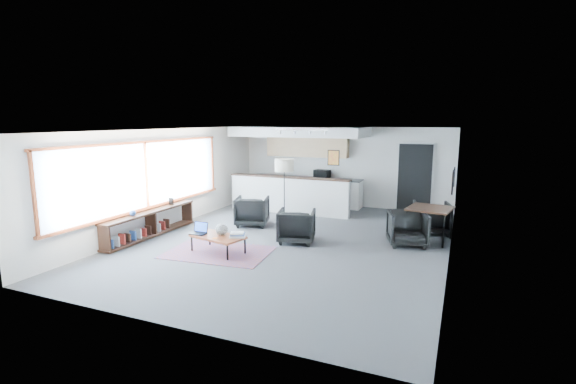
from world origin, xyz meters
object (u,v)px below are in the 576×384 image
at_px(armchair_left, 252,210).
at_px(armchair_right, 297,224).
at_px(book_stack, 238,235).
at_px(coffee_table, 218,237).
at_px(ceramic_pot, 222,229).
at_px(dining_chair_far, 431,218).
at_px(dining_chair_near, 407,230).
at_px(floor_lamp, 284,167).
at_px(dining_table, 430,211).
at_px(laptop, 200,230).
at_px(microwave, 322,173).

relative_size(armchair_left, armchair_right, 1.02).
bearing_deg(book_stack, coffee_table, -168.80).
bearing_deg(ceramic_pot, armchair_left, 101.79).
xyz_separation_m(ceramic_pot, dining_chair_far, (4.04, 3.44, -0.14)).
height_order(book_stack, dining_chair_near, dining_chair_near).
bearing_deg(floor_lamp, coffee_table, -95.82).
bearing_deg(dining_table, dining_chair_near, -126.25).
relative_size(laptop, book_stack, 0.84).
distance_m(coffee_table, ceramic_pot, 0.18).
xyz_separation_m(dining_chair_near, dining_chair_far, (0.43, 1.35, 0.00)).
height_order(book_stack, dining_table, dining_table).
bearing_deg(microwave, book_stack, -83.12).
height_order(armchair_left, dining_chair_near, armchair_left).
height_order(armchair_right, dining_chair_near, armchair_right).
relative_size(dining_chair_far, microwave, 1.49).
bearing_deg(coffee_table, microwave, 97.80).
height_order(dining_table, dining_chair_far, dining_table).
distance_m(armchair_left, dining_chair_far, 4.66).
relative_size(book_stack, armchair_right, 0.48).
relative_size(armchair_right, dining_table, 0.78).
relative_size(floor_lamp, dining_table, 1.64).
bearing_deg(dining_table, laptop, -149.28).
distance_m(dining_table, microwave, 4.63).
distance_m(floor_lamp, dining_chair_near, 3.67).
height_order(ceramic_pot, dining_chair_near, dining_chair_near).
bearing_deg(coffee_table, armchair_left, 112.82).
height_order(laptop, microwave, microwave).
xyz_separation_m(laptop, book_stack, (0.90, 0.08, -0.02)).
bearing_deg(floor_lamp, microwave, 85.82).
xyz_separation_m(armchair_right, dining_chair_near, (2.43, 0.73, -0.06)).
distance_m(ceramic_pot, armchair_left, 2.38).
distance_m(armchair_right, dining_table, 3.15).
bearing_deg(microwave, dining_table, -31.01).
height_order(dining_table, dining_chair_near, dining_table).
bearing_deg(dining_table, floor_lamp, 177.08).
distance_m(laptop, armchair_right, 2.23).
relative_size(laptop, dining_chair_near, 0.47).
relative_size(ceramic_pot, book_stack, 0.64).
bearing_deg(dining_chair_far, laptop, 24.05).
xyz_separation_m(dining_chair_far, microwave, (-3.62, 2.11, 0.73)).
xyz_separation_m(coffee_table, armchair_right, (1.26, 1.41, 0.08)).
xyz_separation_m(book_stack, dining_table, (3.67, 2.64, 0.30)).
bearing_deg(dining_chair_near, armchair_right, 179.67).
xyz_separation_m(coffee_table, laptop, (-0.47, 0.00, 0.10)).
distance_m(book_stack, armchair_right, 1.56).
height_order(laptop, armchair_right, armchair_right).
xyz_separation_m(armchair_left, dining_chair_near, (4.10, -0.24, -0.07)).
bearing_deg(dining_chair_near, floor_lamp, 150.05).
bearing_deg(book_stack, floor_lamp, 92.81).
distance_m(armchair_left, floor_lamp, 1.43).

